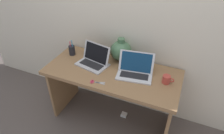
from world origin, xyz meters
The scene contains 10 objects.
ground_plane centered at (0.00, 0.00, 0.00)m, with size 6.00×6.00×0.00m, color #564C47.
back_wall centered at (0.00, 0.35, 1.20)m, with size 4.40×0.04×2.40m, color beige.
desk centered at (0.00, 0.00, 0.57)m, with size 1.41×0.63×0.73m.
laptop_left centered at (-0.23, 0.05, 0.79)m, with size 0.37×0.29×0.22m.
laptop_right centered at (0.24, 0.05, 0.79)m, with size 0.38×0.29×0.22m.
green_vase centered at (0.00, 0.25, 0.85)m, with size 0.24×0.24×0.26m.
coffee_mug centered at (0.56, 0.03, 0.77)m, with size 0.11×0.08×0.08m.
pen_cup centered at (-0.56, 0.12, 0.79)m, with size 0.07×0.07×0.18m.
scissors centered at (-0.08, -0.24, 0.74)m, with size 0.15×0.07×0.01m.
power_brick centered at (0.13, 0.09, 0.01)m, with size 0.07×0.07×0.03m, color white.
Camera 1 is at (0.64, -1.50, 1.93)m, focal length 30.90 mm.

